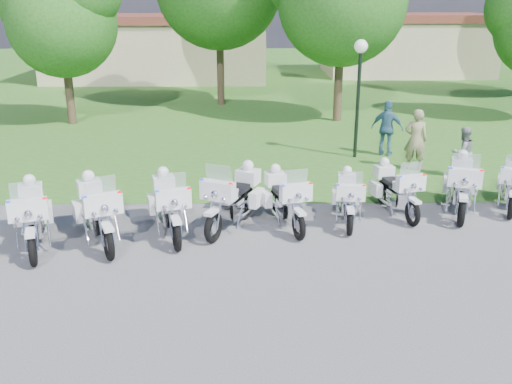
{
  "coord_description": "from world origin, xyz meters",
  "views": [
    {
      "loc": [
        -0.12,
        -11.29,
        5.24
      ],
      "look_at": [
        0.06,
        1.2,
        0.95
      ],
      "focal_mm": 40.0,
      "sensor_mm": 36.0,
      "label": 1
    }
  ],
  "objects_px": {
    "motorcycle_1": "(97,210)",
    "motorcycle_4": "(285,198)",
    "lamp_post": "(360,69)",
    "bystander_b": "(462,153)",
    "motorcycle_6": "(395,188)",
    "motorcycle_0": "(32,215)",
    "bystander_a": "(416,140)",
    "motorcycle_2": "(169,204)",
    "motorcycle_7": "(462,184)",
    "motorcycle_5": "(348,197)",
    "bystander_c": "(387,129)",
    "motorcycle_3": "(234,197)"
  },
  "relations": [
    {
      "from": "motorcycle_0",
      "to": "motorcycle_6",
      "type": "height_order",
      "value": "motorcycle_0"
    },
    {
      "from": "motorcycle_3",
      "to": "motorcycle_4",
      "type": "relative_size",
      "value": 1.04
    },
    {
      "from": "bystander_a",
      "to": "bystander_b",
      "type": "bearing_deg",
      "value": 162.17
    },
    {
      "from": "bystander_b",
      "to": "motorcycle_7",
      "type": "bearing_deg",
      "value": 52.71
    },
    {
      "from": "motorcycle_1",
      "to": "motorcycle_4",
      "type": "distance_m",
      "value": 4.36
    },
    {
      "from": "motorcycle_4",
      "to": "bystander_a",
      "type": "bearing_deg",
      "value": -149.54
    },
    {
      "from": "motorcycle_6",
      "to": "bystander_b",
      "type": "relative_size",
      "value": 1.45
    },
    {
      "from": "motorcycle_6",
      "to": "lamp_post",
      "type": "xyz_separation_m",
      "value": [
        -0.06,
        5.27,
        2.35
      ]
    },
    {
      "from": "lamp_post",
      "to": "motorcycle_5",
      "type": "bearing_deg",
      "value": -101.98
    },
    {
      "from": "motorcycle_5",
      "to": "bystander_c",
      "type": "height_order",
      "value": "bystander_c"
    },
    {
      "from": "bystander_c",
      "to": "motorcycle_1",
      "type": "bearing_deg",
      "value": 70.34
    },
    {
      "from": "motorcycle_0",
      "to": "bystander_a",
      "type": "relative_size",
      "value": 1.27
    },
    {
      "from": "motorcycle_3",
      "to": "motorcycle_6",
      "type": "xyz_separation_m",
      "value": [
        4.07,
        0.85,
        -0.09
      ]
    },
    {
      "from": "motorcycle_1",
      "to": "bystander_a",
      "type": "relative_size",
      "value": 1.25
    },
    {
      "from": "motorcycle_7",
      "to": "lamp_post",
      "type": "distance_m",
      "value": 5.95
    },
    {
      "from": "motorcycle_5",
      "to": "motorcycle_7",
      "type": "xyz_separation_m",
      "value": [
        3.0,
        0.62,
        0.11
      ]
    },
    {
      "from": "lamp_post",
      "to": "bystander_b",
      "type": "distance_m",
      "value": 4.27
    },
    {
      "from": "motorcycle_1",
      "to": "motorcycle_4",
      "type": "relative_size",
      "value": 1.05
    },
    {
      "from": "motorcycle_0",
      "to": "motorcycle_4",
      "type": "relative_size",
      "value": 1.07
    },
    {
      "from": "motorcycle_4",
      "to": "motorcycle_2",
      "type": "bearing_deg",
      "value": -4.87
    },
    {
      "from": "lamp_post",
      "to": "bystander_a",
      "type": "height_order",
      "value": "lamp_post"
    },
    {
      "from": "motorcycle_4",
      "to": "motorcycle_5",
      "type": "xyz_separation_m",
      "value": [
        1.56,
        0.2,
        -0.05
      ]
    },
    {
      "from": "motorcycle_0",
      "to": "bystander_c",
      "type": "distance_m",
      "value": 12.09
    },
    {
      "from": "motorcycle_6",
      "to": "bystander_c",
      "type": "relative_size",
      "value": 1.18
    },
    {
      "from": "bystander_a",
      "to": "motorcycle_4",
      "type": "bearing_deg",
      "value": 61.58
    },
    {
      "from": "motorcycle_5",
      "to": "motorcycle_7",
      "type": "distance_m",
      "value": 3.06
    },
    {
      "from": "motorcycle_4",
      "to": "bystander_c",
      "type": "bearing_deg",
      "value": -137.32
    },
    {
      "from": "motorcycle_6",
      "to": "bystander_b",
      "type": "distance_m",
      "value": 4.04
    },
    {
      "from": "bystander_b",
      "to": "motorcycle_2",
      "type": "bearing_deg",
      "value": 9.61
    },
    {
      "from": "motorcycle_0",
      "to": "motorcycle_2",
      "type": "xyz_separation_m",
      "value": [
        2.91,
        0.68,
        -0.01
      ]
    },
    {
      "from": "motorcycle_6",
      "to": "bystander_b",
      "type": "xyz_separation_m",
      "value": [
        2.75,
        2.95,
        0.13
      ]
    },
    {
      "from": "motorcycle_7",
      "to": "bystander_c",
      "type": "height_order",
      "value": "bystander_c"
    },
    {
      "from": "motorcycle_6",
      "to": "bystander_c",
      "type": "bearing_deg",
      "value": -113.48
    },
    {
      "from": "bystander_b",
      "to": "motorcycle_6",
      "type": "bearing_deg",
      "value": 29.74
    },
    {
      "from": "motorcycle_4",
      "to": "bystander_b",
      "type": "distance_m",
      "value": 6.73
    },
    {
      "from": "lamp_post",
      "to": "motorcycle_2",
      "type": "bearing_deg",
      "value": -130.12
    },
    {
      "from": "motorcycle_3",
      "to": "lamp_post",
      "type": "distance_m",
      "value": 7.66
    },
    {
      "from": "motorcycle_5",
      "to": "motorcycle_4",
      "type": "bearing_deg",
      "value": 13.07
    },
    {
      "from": "motorcycle_0",
      "to": "motorcycle_2",
      "type": "distance_m",
      "value": 2.99
    },
    {
      "from": "motorcycle_3",
      "to": "lamp_post",
      "type": "relative_size",
      "value": 0.62
    },
    {
      "from": "motorcycle_7",
      "to": "motorcycle_0",
      "type": "bearing_deg",
      "value": 28.73
    },
    {
      "from": "motorcycle_6",
      "to": "motorcycle_2",
      "type": "bearing_deg",
      "value": 0.12
    },
    {
      "from": "motorcycle_5",
      "to": "motorcycle_6",
      "type": "bearing_deg",
      "value": -150.48
    },
    {
      "from": "motorcycle_0",
      "to": "lamp_post",
      "type": "height_order",
      "value": "lamp_post"
    },
    {
      "from": "motorcycle_5",
      "to": "bystander_c",
      "type": "relative_size",
      "value": 1.15
    },
    {
      "from": "motorcycle_4",
      "to": "motorcycle_5",
      "type": "bearing_deg",
      "value": 171.81
    },
    {
      "from": "motorcycle_1",
      "to": "motorcycle_6",
      "type": "relative_size",
      "value": 1.08
    },
    {
      "from": "motorcycle_1",
      "to": "lamp_post",
      "type": "bearing_deg",
      "value": -159.72
    },
    {
      "from": "bystander_a",
      "to": "bystander_c",
      "type": "bearing_deg",
      "value": -58.46
    },
    {
      "from": "motorcycle_2",
      "to": "bystander_b",
      "type": "distance_m",
      "value": 9.33
    }
  ]
}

